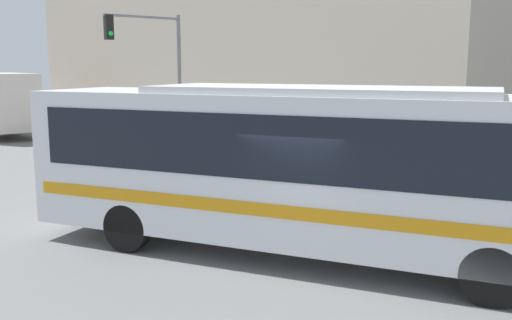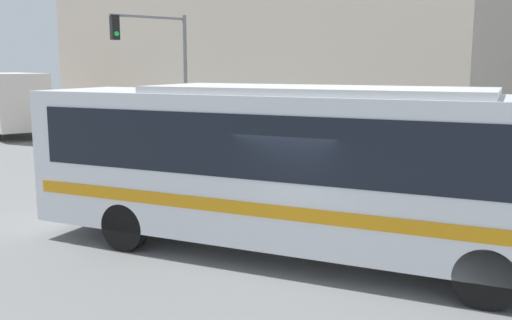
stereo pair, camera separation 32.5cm
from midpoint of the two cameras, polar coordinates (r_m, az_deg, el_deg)
The scene contains 7 objects.
ground_plane at distance 10.98m, azimuth 5.27°, elevation -10.19°, with size 120.00×120.00×0.00m, color slate.
sidewalk at distance 30.58m, azimuth -13.02°, elevation 2.45°, with size 2.60×70.00×0.18m.
building_facade at distance 29.65m, azimuth -2.77°, elevation 12.00°, with size 6.00×31.21×10.02m.
city_bus at distance 10.83m, azimuth 6.57°, elevation -0.11°, with size 7.50×11.40×3.29m.
delivery_truck at distance 32.89m, azimuth -23.39°, elevation 5.34°, with size 2.49×7.16×3.29m.
fire_hydrant at distance 17.87m, azimuth 5.77°, elevation -0.67°, with size 0.25×0.34×0.77m.
traffic_light_pole at distance 23.03m, azimuth -9.07°, elevation 9.95°, with size 3.28×0.35×5.49m.
Camera 2 is at (-7.05, -7.56, 3.68)m, focal length 40.00 mm.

